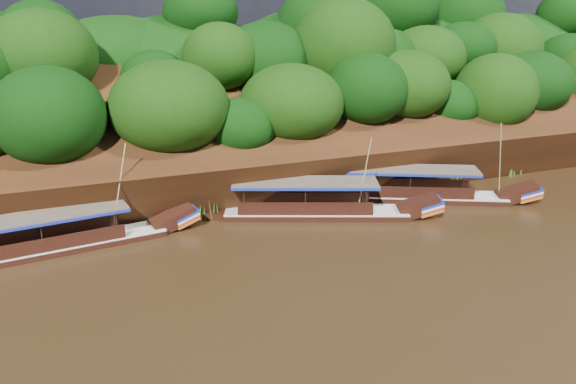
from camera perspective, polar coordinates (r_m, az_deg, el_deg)
name	(u,v)px	position (r m, az deg, el deg)	size (l,w,h in m)	color
ground	(356,260)	(32.10, 6.89, -6.91)	(160.00, 160.00, 0.00)	black
riverbank	(237,142)	(51.47, -5.25, 5.07)	(120.00, 30.06, 19.40)	black
boat_0	(429,193)	(42.60, 14.15, -0.12)	(14.26, 8.39, 6.58)	black
boat_1	(327,209)	(38.21, 4.01, -1.69)	(14.34, 7.42, 6.21)	black
boat_2	(70,240)	(35.60, -21.25, -4.56)	(15.02, 3.82, 6.40)	black
reeds	(256,200)	(38.98, -3.30, -0.78)	(49.47, 2.21, 2.17)	#2F6A1A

